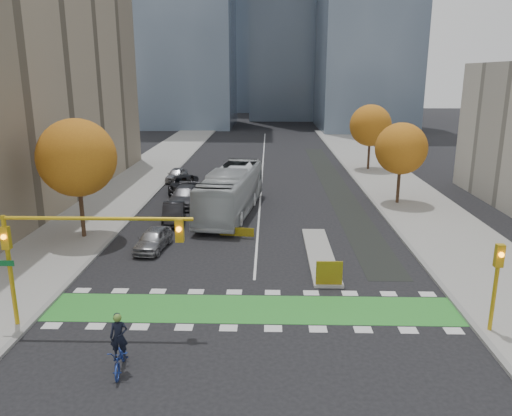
# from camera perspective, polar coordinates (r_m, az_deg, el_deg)

# --- Properties ---
(ground) EXTENTS (300.00, 300.00, 0.00)m
(ground) POSITION_cam_1_polar(r_m,az_deg,el_deg) (23.28, -0.57, -13.12)
(ground) COLOR black
(ground) RESTS_ON ground
(sidewalk_west) EXTENTS (7.00, 120.00, 0.15)m
(sidewalk_west) POSITION_cam_1_polar(r_m,az_deg,el_deg) (44.31, -17.33, 0.10)
(sidewalk_west) COLOR gray
(sidewalk_west) RESTS_ON ground
(sidewalk_east) EXTENTS (7.00, 120.00, 0.15)m
(sidewalk_east) POSITION_cam_1_polar(r_m,az_deg,el_deg) (43.84, 18.33, -0.14)
(sidewalk_east) COLOR gray
(sidewalk_east) RESTS_ON ground
(curb_west) EXTENTS (0.30, 120.00, 0.16)m
(curb_west) POSITION_cam_1_polar(r_m,az_deg,el_deg) (43.31, -12.94, 0.07)
(curb_west) COLOR gray
(curb_west) RESTS_ON ground
(curb_east) EXTENTS (0.30, 120.00, 0.16)m
(curb_east) POSITION_cam_1_polar(r_m,az_deg,el_deg) (42.96, 13.86, -0.11)
(curb_east) COLOR gray
(curb_east) RESTS_ON ground
(bike_crossing) EXTENTS (20.00, 3.00, 0.01)m
(bike_crossing) POSITION_cam_1_polar(r_m,az_deg,el_deg) (24.61, -0.44, -11.46)
(bike_crossing) COLOR #2E8C2E
(bike_crossing) RESTS_ON ground
(centre_line) EXTENTS (0.15, 70.00, 0.01)m
(centre_line) POSITION_cam_1_polar(r_m,az_deg,el_deg) (61.50, 0.76, 4.77)
(centre_line) COLOR silver
(centre_line) RESTS_ON ground
(bike_lane_paint) EXTENTS (2.50, 50.00, 0.01)m
(bike_lane_paint) POSITION_cam_1_polar(r_m,az_deg,el_deg) (52.12, 8.90, 2.71)
(bike_lane_paint) COLOR black
(bike_lane_paint) RESTS_ON ground
(median_island) EXTENTS (1.60, 10.00, 0.16)m
(median_island) POSITION_cam_1_polar(r_m,az_deg,el_deg) (31.62, 7.31, -5.25)
(median_island) COLOR gray
(median_island) RESTS_ON ground
(hazard_board) EXTENTS (1.40, 0.12, 1.30)m
(hazard_board) POSITION_cam_1_polar(r_m,az_deg,el_deg) (26.92, 8.36, -7.36)
(hazard_board) COLOR yellow
(hazard_board) RESTS_ON median_island
(tree_west) EXTENTS (5.20, 5.20, 8.22)m
(tree_west) POSITION_cam_1_polar(r_m,az_deg,el_deg) (35.33, -19.79, 5.42)
(tree_west) COLOR #332114
(tree_west) RESTS_ON ground
(tree_east_near) EXTENTS (4.40, 4.40, 7.08)m
(tree_east_near) POSITION_cam_1_polar(r_m,az_deg,el_deg) (44.39, 16.25, 6.53)
(tree_east_near) COLOR #332114
(tree_east_near) RESTS_ON ground
(tree_east_far) EXTENTS (4.80, 4.80, 7.65)m
(tree_east_far) POSITION_cam_1_polar(r_m,az_deg,el_deg) (59.95, 12.95, 9.18)
(tree_east_far) COLOR #332114
(tree_east_far) RESTS_ON ground
(traffic_signal_west) EXTENTS (8.53, 0.56, 5.20)m
(traffic_signal_west) POSITION_cam_1_polar(r_m,az_deg,el_deg) (22.88, -20.95, -3.67)
(traffic_signal_west) COLOR #BF9914
(traffic_signal_west) RESTS_ON ground
(traffic_signal_east) EXTENTS (0.35, 0.43, 4.10)m
(traffic_signal_east) POSITION_cam_1_polar(r_m,az_deg,el_deg) (23.73, 25.82, -6.89)
(traffic_signal_east) COLOR #BF9914
(traffic_signal_east) RESTS_ON ground
(cyclist) EXTENTS (0.95, 2.13, 2.38)m
(cyclist) POSITION_cam_1_polar(r_m,az_deg,el_deg) (20.35, -15.27, -15.61)
(cyclist) COLOR navy
(cyclist) RESTS_ON ground
(bus) EXTENTS (4.84, 13.56, 3.70)m
(bus) POSITION_cam_1_polar(r_m,az_deg,el_deg) (40.30, -2.86, 1.93)
(bus) COLOR #B4BABD
(bus) RESTS_ON ground
(parked_car_a) EXTENTS (2.11, 4.24, 1.39)m
(parked_car_a) POSITION_cam_1_polar(r_m,az_deg,el_deg) (32.87, -11.68, -3.52)
(parked_car_a) COLOR gray
(parked_car_a) RESTS_ON ground
(parked_car_b) EXTENTS (2.17, 4.66, 1.48)m
(parked_car_b) POSITION_cam_1_polar(r_m,az_deg,el_deg) (38.58, -9.41, -0.56)
(parked_car_b) COLOR black
(parked_car_b) RESTS_ON ground
(parked_car_c) EXTENTS (2.48, 5.63, 1.61)m
(parked_car_c) POSITION_cam_1_polar(r_m,az_deg,el_deg) (43.46, -8.17, 1.35)
(parked_car_c) COLOR #515056
(parked_car_c) RESTS_ON ground
(parked_car_d) EXTENTS (2.92, 5.69, 1.54)m
(parked_car_d) POSITION_cam_1_polar(r_m,az_deg,el_deg) (48.42, -8.26, 2.71)
(parked_car_d) COLOR black
(parked_car_d) RESTS_ON ground
(parked_car_e) EXTENTS (2.05, 4.27, 1.40)m
(parked_car_e) POSITION_cam_1_polar(r_m,az_deg,el_deg) (53.54, -9.06, 3.79)
(parked_car_e) COLOR #96979B
(parked_car_e) RESTS_ON ground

